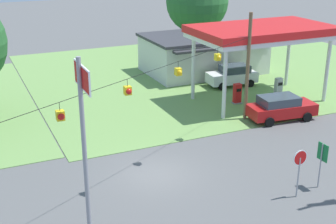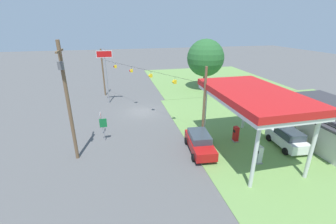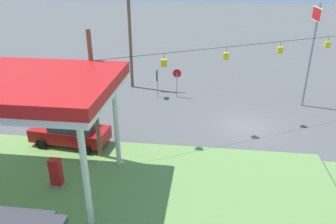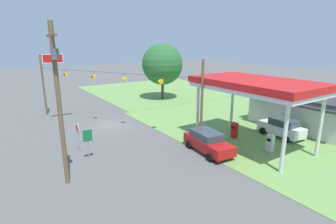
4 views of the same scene
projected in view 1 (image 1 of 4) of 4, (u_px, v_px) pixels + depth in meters
ground_plane at (156, 174)px, 25.08m from camera, size 160.00×160.00×0.00m
grass_verge_station_corner at (220, 69)px, 45.29m from camera, size 36.00×28.00×0.04m
gas_station_canopy at (262, 33)px, 34.79m from camera, size 10.42×6.09×5.82m
gas_station_store at (203, 53)px, 43.93m from camera, size 10.84×7.58×3.54m
fuel_pump_near at (237, 94)px, 35.62m from camera, size 0.71×0.56×1.58m
fuel_pump_far at (278, 88)px, 37.10m from camera, size 0.71×0.56×1.58m
car_at_pumps_front at (281, 107)px, 32.36m from camera, size 4.92×2.46×1.74m
car_at_pumps_rear at (232, 75)px, 39.94m from camera, size 4.34×2.36×1.81m
stop_sign_roadside at (300, 163)px, 22.26m from camera, size 0.80×0.08×2.50m
stop_sign_overhead at (84, 119)px, 17.61m from camera, size 0.22×2.12×7.88m
route_sign at (322, 157)px, 23.18m from camera, size 0.10×0.70×2.40m
signal_span_gantry at (155, 102)px, 23.65m from camera, size 18.05×10.24×7.42m
tree_behind_station at (197, 2)px, 51.30m from camera, size 6.87×6.87×8.87m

